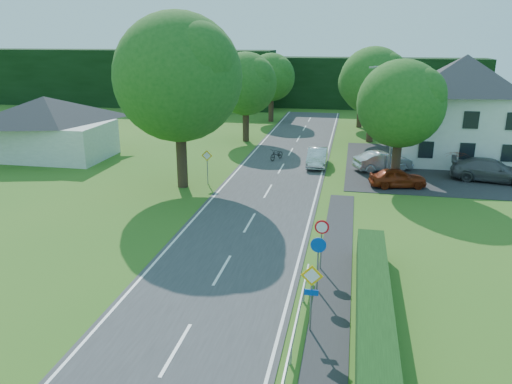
% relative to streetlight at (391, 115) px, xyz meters
% --- Properties ---
extents(road, '(7.00, 80.00, 0.04)m').
position_rel_streetlight_xyz_m(road, '(-8.06, -10.00, -4.44)').
color(road, '#353537').
rests_on(road, ground).
extents(parking_pad, '(14.00, 16.00, 0.04)m').
position_rel_streetlight_xyz_m(parking_pad, '(3.94, 3.00, -4.44)').
color(parking_pad, '#28272A').
rests_on(parking_pad, ground).
extents(line_edge_left, '(0.12, 80.00, 0.01)m').
position_rel_streetlight_xyz_m(line_edge_left, '(-11.31, -10.00, -4.42)').
color(line_edge_left, white).
rests_on(line_edge_left, road).
extents(line_edge_right, '(0.12, 80.00, 0.01)m').
position_rel_streetlight_xyz_m(line_edge_right, '(-4.81, -10.00, -4.42)').
color(line_edge_right, white).
rests_on(line_edge_right, road).
extents(line_centre, '(0.12, 80.00, 0.01)m').
position_rel_streetlight_xyz_m(line_centre, '(-8.06, -10.00, -4.42)').
color(line_centre, white).
rests_on(line_centre, road).
extents(tree_main, '(9.40, 9.40, 11.64)m').
position_rel_streetlight_xyz_m(tree_main, '(-14.06, -6.00, 1.36)').
color(tree_main, '#1D5118').
rests_on(tree_main, ground).
extents(tree_left_far, '(7.00, 7.00, 8.58)m').
position_rel_streetlight_xyz_m(tree_left_far, '(-13.06, 10.00, -0.17)').
color(tree_left_far, '#1D5118').
rests_on(tree_left_far, ground).
extents(tree_right_far, '(7.40, 7.40, 9.09)m').
position_rel_streetlight_xyz_m(tree_right_far, '(-1.06, 12.00, 0.08)').
color(tree_right_far, '#1D5118').
rests_on(tree_right_far, ground).
extents(tree_left_back, '(6.60, 6.60, 8.07)m').
position_rel_streetlight_xyz_m(tree_left_back, '(-12.56, 22.00, -0.43)').
color(tree_left_back, '#1D5118').
rests_on(tree_left_back, ground).
extents(tree_right_back, '(6.20, 6.20, 7.56)m').
position_rel_streetlight_xyz_m(tree_right_back, '(-2.06, 20.00, -0.68)').
color(tree_right_back, '#1D5118').
rests_on(tree_right_back, ground).
extents(tree_right_mid, '(7.00, 7.00, 8.58)m').
position_rel_streetlight_xyz_m(tree_right_mid, '(0.44, -2.00, -0.17)').
color(tree_right_mid, '#1D5118').
rests_on(tree_right_mid, ground).
extents(treeline_left, '(44.00, 6.00, 8.00)m').
position_rel_streetlight_xyz_m(treeline_left, '(-36.06, 32.00, -0.46)').
color(treeline_left, black).
rests_on(treeline_left, ground).
extents(treeline_right, '(30.00, 5.00, 7.00)m').
position_rel_streetlight_xyz_m(treeline_right, '(-0.06, 36.00, -0.96)').
color(treeline_right, black).
rests_on(treeline_right, ground).
extents(bungalow_left, '(11.00, 6.50, 5.20)m').
position_rel_streetlight_xyz_m(bungalow_left, '(-28.06, 0.00, -1.75)').
color(bungalow_left, '#BCBCB7').
rests_on(bungalow_left, ground).
extents(house_white, '(10.60, 8.40, 8.60)m').
position_rel_streetlight_xyz_m(house_white, '(5.94, 6.00, -0.06)').
color(house_white, white).
rests_on(house_white, ground).
extents(streetlight, '(2.03, 0.18, 8.00)m').
position_rel_streetlight_xyz_m(streetlight, '(0.00, 0.00, 0.00)').
color(streetlight, gray).
rests_on(streetlight, ground).
extents(sign_priority_right, '(0.78, 0.09, 2.59)m').
position_rel_streetlight_xyz_m(sign_priority_right, '(-3.76, -22.02, -2.67)').
color(sign_priority_right, gray).
rests_on(sign_priority_right, ground).
extents(sign_roundabout, '(0.64, 0.08, 2.37)m').
position_rel_streetlight_xyz_m(sign_roundabout, '(-3.76, -19.02, -2.79)').
color(sign_roundabout, gray).
rests_on(sign_roundabout, ground).
extents(sign_speed_limit, '(0.64, 0.11, 2.37)m').
position_rel_streetlight_xyz_m(sign_speed_limit, '(-3.76, -17.03, -2.70)').
color(sign_speed_limit, gray).
rests_on(sign_speed_limit, ground).
extents(sign_priority_left, '(0.78, 0.09, 2.44)m').
position_rel_streetlight_xyz_m(sign_priority_left, '(-12.56, -5.02, -2.75)').
color(sign_priority_left, gray).
rests_on(sign_priority_left, ground).
extents(moving_car, '(1.56, 4.33, 1.42)m').
position_rel_streetlight_xyz_m(moving_car, '(-5.36, 1.44, -3.71)').
color(moving_car, silver).
rests_on(moving_car, road).
extents(motorcycle, '(1.30, 1.88, 0.94)m').
position_rel_streetlight_xyz_m(motorcycle, '(-8.85, 2.79, -3.95)').
color(motorcycle, black).
rests_on(motorcycle, road).
extents(parked_car_red, '(4.06, 2.28, 1.31)m').
position_rel_streetlight_xyz_m(parked_car_red, '(0.53, -3.31, -3.77)').
color(parked_car_red, maroon).
rests_on(parked_car_red, parking_pad).
extents(parked_car_silver_a, '(4.69, 3.19, 1.46)m').
position_rel_streetlight_xyz_m(parked_car_silver_a, '(-0.28, 1.00, -3.69)').
color(parked_car_silver_a, '#B2B1B6').
rests_on(parked_car_silver_a, parking_pad).
extents(parked_car_grey, '(5.72, 3.08, 1.58)m').
position_rel_streetlight_xyz_m(parked_car_grey, '(7.17, -0.47, -3.64)').
color(parked_car_grey, '#504F55').
rests_on(parked_car_grey, parking_pad).
extents(parked_car_silver_b, '(4.98, 3.20, 1.28)m').
position_rel_streetlight_xyz_m(parked_car_silver_b, '(6.01, 3.58, -3.78)').
color(parked_car_silver_b, '#A6A7AD').
rests_on(parked_car_silver_b, parking_pad).
extents(parasol, '(2.19, 2.22, 1.70)m').
position_rel_streetlight_xyz_m(parasol, '(5.09, 1.14, -3.58)').
color(parasol, '#A42E0D').
rests_on(parasol, parking_pad).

